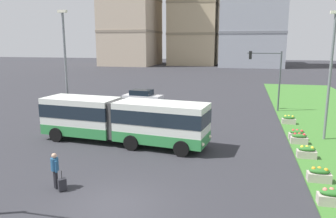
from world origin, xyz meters
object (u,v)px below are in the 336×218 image
at_px(flower_planter_2, 307,152).
at_px(traffic_light_far_right, 269,71).
at_px(car_white_van, 143,97).
at_px(apartment_tower_west, 130,0).
at_px(rolling_suitcase, 62,185).
at_px(flower_planter_3, 299,138).
at_px(flower_planter_1, 319,175).
at_px(flower_planter_4, 297,135).
at_px(pedestrian_crossing, 55,168).
at_px(articulated_bus, 122,120).
at_px(flower_planter_0, 331,197).
at_px(streetlight_median, 330,71).
at_px(streetlight_left, 66,65).
at_px(flower_planter_5, 289,120).

bearing_deg(flower_planter_2, traffic_light_far_right, 95.87).
xyz_separation_m(car_white_van, apartment_tower_west, (-23.96, 64.43, 18.98)).
distance_m(rolling_suitcase, flower_planter_3, 15.58).
bearing_deg(flower_planter_1, flower_planter_2, 90.00).
distance_m(rolling_suitcase, traffic_light_far_right, 23.96).
relative_size(rolling_suitcase, flower_planter_4, 0.88).
bearing_deg(pedestrian_crossing, traffic_light_far_right, 62.72).
distance_m(articulated_bus, flower_planter_3, 12.08).
distance_m(flower_planter_0, streetlight_median, 11.45).
bearing_deg(rolling_suitcase, streetlight_left, 118.18).
relative_size(car_white_van, streetlight_left, 0.49).
distance_m(pedestrian_crossing, apartment_tower_west, 92.64).
relative_size(articulated_bus, flower_planter_1, 10.93).
xyz_separation_m(flower_planter_2, streetlight_median, (1.90, 4.42, 4.46)).
xyz_separation_m(pedestrian_crossing, traffic_light_far_right, (10.86, 21.05, 3.10)).
distance_m(flower_planter_2, apartment_tower_west, 90.81).
xyz_separation_m(flower_planter_3, apartment_tower_west, (-39.00, 76.79, 19.31)).
distance_m(flower_planter_1, flower_planter_2, 3.51).
bearing_deg(apartment_tower_west, car_white_van, -69.60).
relative_size(articulated_bus, flower_planter_4, 10.93).
bearing_deg(flower_planter_4, flower_planter_2, -90.00).
relative_size(flower_planter_1, streetlight_median, 0.12).
bearing_deg(apartment_tower_west, flower_planter_4, -62.79).
height_order(rolling_suitcase, flower_planter_0, rolling_suitcase).
relative_size(flower_planter_3, apartment_tower_west, 0.03).
distance_m(articulated_bus, flower_planter_0, 13.48).
xyz_separation_m(pedestrian_crossing, streetlight_left, (-5.20, 10.34, 4.06)).
bearing_deg(apartment_tower_west, flower_planter_5, -61.26).
xyz_separation_m(flower_planter_1, traffic_light_far_right, (-1.44, 17.55, 3.67)).
bearing_deg(traffic_light_far_right, streetlight_median, -70.85).
bearing_deg(traffic_light_far_right, flower_planter_3, -82.62).
xyz_separation_m(car_white_van, flower_planter_4, (15.04, -11.41, -0.33)).
bearing_deg(pedestrian_crossing, car_white_van, 97.01).
distance_m(pedestrian_crossing, flower_planter_2, 14.17).
relative_size(flower_planter_0, streetlight_median, 0.12).
bearing_deg(streetlight_median, flower_planter_0, -100.38).
distance_m(flower_planter_0, streetlight_left, 20.35).
xyz_separation_m(flower_planter_4, streetlight_left, (-17.50, -0.52, 4.64)).
bearing_deg(flower_planter_3, flower_planter_1, -90.00).
height_order(flower_planter_5, streetlight_median, streetlight_median).
height_order(flower_planter_5, streetlight_left, streetlight_left).
xyz_separation_m(articulated_bus, flower_planter_4, (11.78, 3.36, -1.23)).
bearing_deg(articulated_bus, flower_planter_0, -28.70).
bearing_deg(flower_planter_3, articulated_bus, -168.43).
xyz_separation_m(flower_planter_1, streetlight_median, (1.90, 7.93, 4.46)).
height_order(car_white_van, streetlight_median, streetlight_median).
relative_size(pedestrian_crossing, streetlight_left, 0.19).
bearing_deg(flower_planter_5, pedestrian_crossing, -128.25).
relative_size(rolling_suitcase, apartment_tower_west, 0.02).
xyz_separation_m(flower_planter_5, streetlight_left, (-17.50, -5.26, 4.64)).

